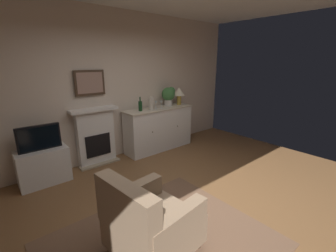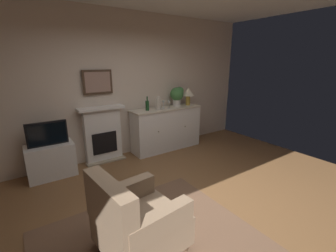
{
  "view_description": "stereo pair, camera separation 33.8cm",
  "coord_description": "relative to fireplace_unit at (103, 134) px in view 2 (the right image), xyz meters",
  "views": [
    {
      "loc": [
        -2.04,
        -1.92,
        1.93
      ],
      "look_at": [
        0.05,
        0.57,
        1.0
      ],
      "focal_mm": 24.19,
      "sensor_mm": 36.0,
      "label": 1
    },
    {
      "loc": [
        -1.77,
        -2.12,
        1.93
      ],
      "look_at": [
        0.05,
        0.57,
        1.0
      ],
      "focal_mm": 24.19,
      "sensor_mm": 36.0,
      "label": 2
    }
  ],
  "objects": [
    {
      "name": "wine_bottle",
      "position": [
        0.92,
        -0.18,
        0.51
      ],
      "size": [
        0.08,
        0.08,
        0.29
      ],
      "color": "#193F1E",
      "rests_on": "sideboard_cabinet"
    },
    {
      "name": "tv_set",
      "position": [
        -0.97,
        -0.19,
        0.23
      ],
      "size": [
        0.62,
        0.07,
        0.4
      ],
      "color": "black",
      "rests_on": "tv_cabinet"
    },
    {
      "name": "wall_rear",
      "position": [
        0.46,
        0.13,
        0.89
      ],
      "size": [
        6.39,
        0.06,
        2.88
      ],
      "primitive_type": "cube",
      "color": "beige",
      "rests_on": "ground_plane"
    },
    {
      "name": "wine_glass_left",
      "position": [
        1.31,
        -0.18,
        0.52
      ],
      "size": [
        0.07,
        0.07,
        0.16
      ],
      "color": "silver",
      "rests_on": "sideboard_cabinet"
    },
    {
      "name": "tv_cabinet",
      "position": [
        -0.97,
        -0.16,
        -0.26
      ],
      "size": [
        0.75,
        0.42,
        0.58
      ],
      "color": "white",
      "rests_on": "ground_plane"
    },
    {
      "name": "fireplace_unit",
      "position": [
        0.0,
        0.0,
        0.0
      ],
      "size": [
        0.87,
        0.3,
        1.1
      ],
      "color": "white",
      "rests_on": "ground_plane"
    },
    {
      "name": "vase_decorative",
      "position": [
        1.16,
        -0.23,
        0.54
      ],
      "size": [
        0.11,
        0.11,
        0.28
      ],
      "color": "beige",
      "rests_on": "sideboard_cabinet"
    },
    {
      "name": "framed_picture",
      "position": [
        0.0,
        0.05,
        1.01
      ],
      "size": [
        0.55,
        0.04,
        0.45
      ],
      "color": "#473323"
    },
    {
      "name": "sideboard_cabinet",
      "position": [
        1.39,
        -0.18,
        -0.07
      ],
      "size": [
        1.62,
        0.49,
        0.95
      ],
      "color": "white",
      "rests_on": "ground_plane"
    },
    {
      "name": "armchair",
      "position": [
        -0.5,
        -2.46,
        -0.17
      ],
      "size": [
        0.89,
        0.85,
        0.92
      ],
      "color": "#8C7259",
      "rests_on": "ground_plane"
    },
    {
      "name": "wine_glass_center",
      "position": [
        1.42,
        -0.23,
        0.52
      ],
      "size": [
        0.07,
        0.07,
        0.16
      ],
      "color": "silver",
      "rests_on": "sideboard_cabinet"
    },
    {
      "name": "potted_plant_small",
      "position": [
        1.72,
        -0.13,
        0.66
      ],
      "size": [
        0.3,
        0.3,
        0.43
      ],
      "color": "beige",
      "rests_on": "sideboard_cabinet"
    },
    {
      "name": "area_rug",
      "position": [
        -0.34,
        -2.45,
        -0.54
      ],
      "size": [
        2.3,
        1.93,
        0.02
      ],
      "primitive_type": "cube",
      "color": "brown",
      "rests_on": "ground_plane"
    },
    {
      "name": "ground_plane",
      "position": [
        0.46,
        -2.11,
        -0.6
      ],
      "size": [
        6.39,
        4.54,
        0.1
      ],
      "primitive_type": "cube",
      "color": "brown",
      "rests_on": "ground"
    },
    {
      "name": "table_lamp",
      "position": [
        2.0,
        -0.18,
        0.68
      ],
      "size": [
        0.26,
        0.26,
        0.4
      ],
      "color": "#B79338",
      "rests_on": "sideboard_cabinet"
    }
  ]
}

